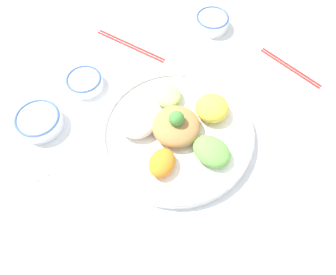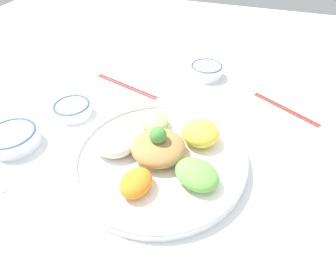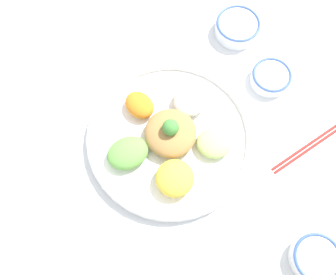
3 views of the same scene
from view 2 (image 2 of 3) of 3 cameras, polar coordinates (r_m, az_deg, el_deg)
name	(u,v)px [view 2 (image 2 of 3)]	position (r m, az deg, el deg)	size (l,w,h in m)	color
ground_plane	(162,155)	(0.68, -1.32, -3.66)	(2.40, 2.40, 0.00)	white
salad_platter	(161,154)	(0.65, -1.41, -3.39)	(0.41, 0.41, 0.10)	white
sauce_bowl_red	(206,70)	(0.98, 7.81, 13.41)	(0.11, 0.11, 0.04)	white
rice_bowl_blue	(72,109)	(0.84, -18.84, 5.57)	(0.10, 0.10, 0.03)	white
sauce_bowl_dark	(13,138)	(0.79, -28.94, -0.06)	(0.12, 0.12, 0.04)	white
chopsticks_pair_near	(286,108)	(0.89, 22.78, 5.51)	(0.19, 0.12, 0.01)	red
chopsticks_pair_far	(126,85)	(0.94, -8.49, 10.43)	(0.24, 0.09, 0.01)	red
serving_spoon_main	(6,189)	(0.70, -30.04, -9.06)	(0.11, 0.11, 0.01)	silver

